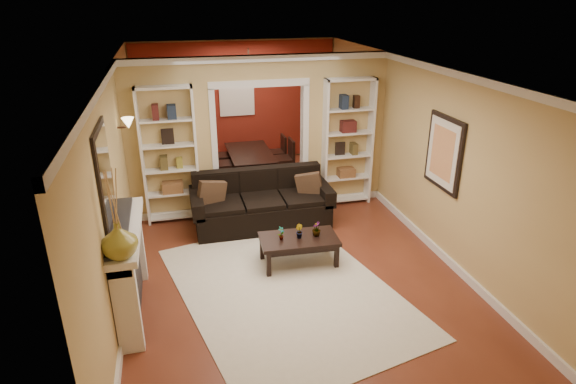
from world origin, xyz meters
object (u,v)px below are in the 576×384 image
object	(u,v)px
bookshelf_right	(347,143)
coffee_table	(299,251)
sofa	(262,201)
bookshelf_left	(170,156)
fireplace	(132,270)
dining_table	(252,164)

from	to	relation	value
bookshelf_right	coffee_table	bearing A→B (deg)	-126.18
sofa	bookshelf_right	world-z (taller)	bookshelf_right
bookshelf_left	coffee_table	bearing A→B (deg)	-48.83
coffee_table	bookshelf_right	bearing A→B (deg)	56.36
fireplace	bookshelf_right	bearing A→B (deg)	34.80
bookshelf_left	bookshelf_right	distance (m)	3.10
fireplace	dining_table	world-z (taller)	fireplace
bookshelf_right	dining_table	size ratio (longest dim) A/B	1.46
coffee_table	fireplace	xyz separation A→B (m)	(-2.23, -0.60, 0.37)
coffee_table	fireplace	bearing A→B (deg)	-162.39
bookshelf_right	dining_table	bearing A→B (deg)	129.96
bookshelf_left	bookshelf_right	size ratio (longest dim) A/B	1.00
coffee_table	sofa	bearing A→B (deg)	104.12
sofa	dining_table	xyz separation A→B (m)	(0.24, 2.31, -0.17)
bookshelf_left	fireplace	size ratio (longest dim) A/B	1.35
sofa	fireplace	bearing A→B (deg)	-135.02
sofa	bookshelf_left	bearing A→B (deg)	157.66
sofa	coffee_table	distance (m)	1.40
sofa	bookshelf_left	xyz separation A→B (m)	(-1.41, 0.58, 0.70)
fireplace	dining_table	xyz separation A→B (m)	(2.19, 4.26, -0.30)
coffee_table	bookshelf_left	xyz separation A→B (m)	(-1.69, 1.93, 0.94)
coffee_table	bookshelf_right	size ratio (longest dim) A/B	0.48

